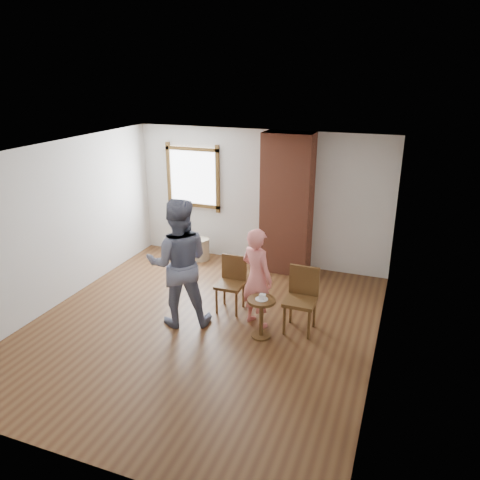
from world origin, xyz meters
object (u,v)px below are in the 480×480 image
object	(u,v)px
dining_chair_left	(232,280)
person_pink	(257,278)
stoneware_crock	(201,249)
side_table	(261,312)
man	(179,263)
dining_chair_right	(302,296)

from	to	relation	value
dining_chair_left	person_pink	distance (m)	0.68
stoneware_crock	side_table	distance (m)	3.12
stoneware_crock	person_pink	distance (m)	2.80
side_table	man	size ratio (longest dim) A/B	0.31
dining_chair_right	side_table	distance (m)	0.66
dining_chair_left	side_table	bearing A→B (deg)	-43.51
side_table	stoneware_crock	bearing A→B (deg)	131.06
dining_chair_left	dining_chair_right	distance (m)	1.20
dining_chair_right	person_pink	distance (m)	0.70
dining_chair_left	person_pink	xyz separation A→B (m)	(0.53, -0.33, 0.27)
dining_chair_left	man	world-z (taller)	man
dining_chair_left	dining_chair_right	world-z (taller)	dining_chair_right
stoneware_crock	dining_chair_left	distance (m)	2.17
stoneware_crock	side_table	bearing A→B (deg)	-48.94
man	dining_chair_right	bearing A→B (deg)	169.69
stoneware_crock	side_table	world-z (taller)	side_table
side_table	man	distance (m)	1.40
dining_chair_left	stoneware_crock	bearing A→B (deg)	127.44
dining_chair_right	stoneware_crock	bearing A→B (deg)	142.79
stoneware_crock	dining_chair_left	world-z (taller)	dining_chair_left
dining_chair_left	person_pink	bearing A→B (deg)	-32.68
dining_chair_right	man	xyz separation A→B (m)	(-1.75, -0.46, 0.44)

